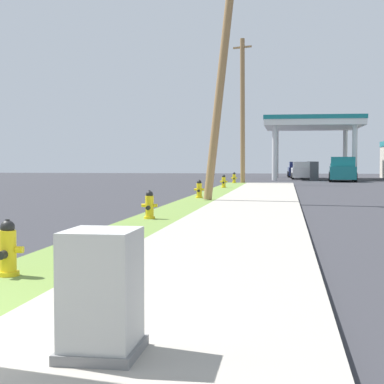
% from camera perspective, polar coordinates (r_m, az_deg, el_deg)
% --- Properties ---
extents(sidewalk_slab, '(3.20, 80.00, 0.12)m').
position_cam_1_polar(sidewalk_slab, '(4.99, -5.25, -15.48)').
color(sidewalk_slab, '#A8A093').
rests_on(sidewalk_slab, ground).
extents(fire_hydrant_nearest, '(0.42, 0.38, 0.74)m').
position_cam_1_polar(fire_hydrant_nearest, '(8.64, -16.30, -5.15)').
color(fire_hydrant_nearest, yellow).
rests_on(fire_hydrant_nearest, grass_verge).
extents(fire_hydrant_second, '(0.42, 0.38, 0.74)m').
position_cam_1_polar(fire_hydrant_second, '(16.53, -3.86, -1.30)').
color(fire_hydrant_second, yellow).
rests_on(fire_hydrant_second, grass_verge).
extents(fire_hydrant_third, '(0.42, 0.37, 0.74)m').
position_cam_1_polar(fire_hydrant_third, '(25.86, 0.66, 0.18)').
color(fire_hydrant_third, yellow).
rests_on(fire_hydrant_third, grass_verge).
extents(fire_hydrant_fourth, '(0.42, 0.37, 0.74)m').
position_cam_1_polar(fire_hydrant_fourth, '(35.94, 2.88, 0.91)').
color(fire_hydrant_fourth, yellow).
rests_on(fire_hydrant_fourth, grass_verge).
extents(fire_hydrant_fifth, '(0.42, 0.38, 0.74)m').
position_cam_1_polar(fire_hydrant_fifth, '(43.83, 3.82, 1.24)').
color(fire_hydrant_fifth, yellow).
rests_on(fire_hydrant_fifth, grass_verge).
extents(utility_pole_midground, '(1.79, 1.23, 9.25)m').
position_cam_1_polar(utility_pole_midground, '(24.93, 2.63, 10.18)').
color(utility_pole_midground, '#937047').
rests_on(utility_pole_midground, grass_verge).
extents(utility_pole_background, '(1.34, 0.66, 10.02)m').
position_cam_1_polar(utility_pole_background, '(44.51, 4.59, 7.41)').
color(utility_pole_background, '#937047').
rests_on(utility_pole_background, grass_verge).
extents(utility_cabinet, '(0.60, 0.68, 0.98)m').
position_cam_1_polar(utility_cabinet, '(5.00, -8.16, -9.42)').
color(utility_cabinet, slate).
rests_on(utility_cabinet, sidewalk_slab).
extents(car_white_by_near_pump, '(2.01, 4.53, 1.57)m').
position_cam_1_polar(car_white_by_near_pump, '(58.62, 9.89, 1.87)').
color(car_white_by_near_pump, white).
rests_on(car_white_by_near_pump, ground).
extents(car_navy_by_far_pump, '(2.04, 4.54, 1.57)m').
position_cam_1_polar(car_navy_by_far_pump, '(65.61, 9.48, 1.96)').
color(car_navy_by_far_pump, navy).
rests_on(car_navy_by_far_pump, ground).
extents(truck_teal_at_forecourt, '(2.42, 5.51, 1.97)m').
position_cam_1_polar(truck_teal_at_forecourt, '(52.12, 13.42, 1.93)').
color(truck_teal_at_forecourt, '#197075').
rests_on(truck_teal_at_forecourt, ground).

